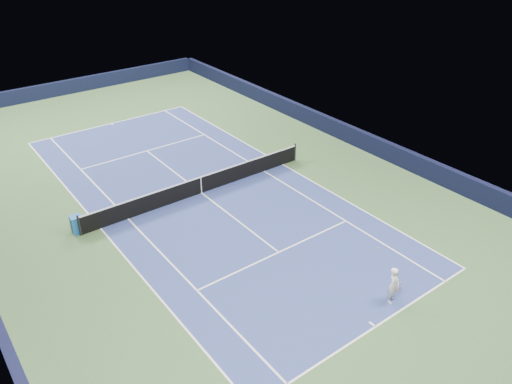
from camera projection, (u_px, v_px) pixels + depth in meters
ground at (202, 193)px, 26.03m from camera, size 40.00×40.00×0.00m
wall_far at (70, 86)px, 39.49m from camera, size 22.00×0.35×1.10m
wall_right at (348, 134)px, 31.37m from camera, size 0.35×40.00×1.10m
court_surface at (202, 193)px, 26.03m from camera, size 10.97×23.77×0.01m
baseline_far at (111, 123)px, 34.26m from camera, size 10.97×0.08×0.00m
baseline_near at (376, 327)px, 17.79m from camera, size 10.97×0.08×0.00m
sideline_doubles_right at (283, 164)px, 28.87m from camera, size 0.08×23.77×0.00m
sideline_doubles_left at (101, 228)px, 23.18m from camera, size 0.08×23.77×0.00m
sideline_singles_right at (264, 171)px, 28.16m from camera, size 0.08×23.77×0.00m
sideline_singles_left at (128, 219)px, 23.89m from camera, size 0.08×23.77×0.00m
service_line_far at (147, 151)px, 30.46m from camera, size 8.23×0.08×0.00m
service_line_near at (279, 252)px, 21.59m from camera, size 8.23×0.08×0.00m
center_service_line at (202, 193)px, 26.03m from camera, size 0.08×12.80×0.00m
center_mark_far at (112, 124)px, 34.16m from camera, size 0.08×0.30×0.00m
center_mark_near at (372, 324)px, 17.89m from camera, size 0.08×0.30×0.00m
tennis_net at (201, 185)px, 25.78m from camera, size 12.90×0.10×1.07m
sponsor_cube at (77, 224)px, 22.73m from camera, size 0.60×0.51×0.86m
tennis_player at (394, 285)px, 18.59m from camera, size 0.78×1.31×1.86m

